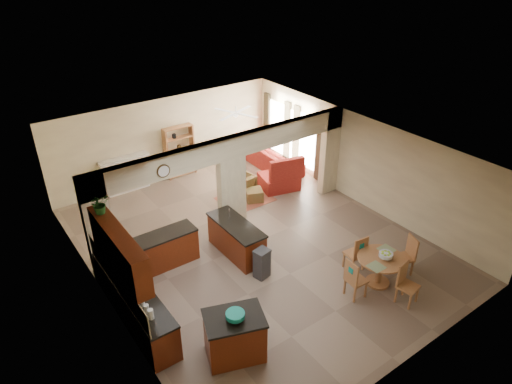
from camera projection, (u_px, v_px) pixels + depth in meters
floor at (253, 243)px, 12.48m from camera, size 10.00×10.00×0.00m
ceiling at (252, 149)px, 11.11m from camera, size 10.00×10.00×0.00m
wall_back at (166, 138)px, 15.33m from camera, size 8.00×0.00×8.00m
wall_front at (413, 311)px, 8.26m from camera, size 8.00×0.00×8.00m
wall_left at (101, 254)px, 9.75m from camera, size 0.00×10.00×10.00m
wall_right at (360, 160)px, 13.83m from camera, size 0.00×10.00×10.00m
partition_left_pier at (98, 228)px, 10.61m from camera, size 0.60×0.25×2.80m
partition_center_pier at (232, 194)px, 12.64m from camera, size 0.80×0.25×2.20m
partition_right_pier at (330, 152)px, 14.39m from camera, size 0.60×0.25×2.80m
partition_header at (230, 147)px, 11.96m from camera, size 8.00×0.25×0.60m
kitchen_counter at (143, 281)px, 10.41m from camera, size 2.52×3.29×1.48m
upper_cabinets at (119, 249)px, 9.02m from camera, size 0.35×2.40×0.90m
peninsula at (237, 239)px, 11.87m from camera, size 0.70×1.85×0.91m
wall_clock at (164, 171)px, 10.86m from camera, size 0.34×0.03×0.34m
rug at (245, 199)px, 14.57m from camera, size 1.60×1.30×0.01m
fireplace at (126, 174)px, 14.77m from camera, size 1.60×0.35×1.20m
shelving_unit at (180, 151)px, 15.62m from camera, size 1.00×0.32×1.80m
window_a at (308, 142)px, 15.54m from camera, size 0.02×0.90×1.90m
window_b at (277, 128)px, 16.74m from camera, size 0.02×0.90×1.90m
glazed_door at (292, 139)px, 16.22m from camera, size 0.02×0.70×2.10m
drape_a_left at (319, 148)px, 15.10m from camera, size 0.10×0.28×2.30m
drape_a_right at (296, 137)px, 15.95m from camera, size 0.10×0.28×2.30m
drape_b_left at (287, 133)px, 16.30m from camera, size 0.10×0.28×2.30m
drape_b_right at (267, 123)px, 17.15m from camera, size 0.10×0.28×2.30m
ceiling_fan at (236, 113)px, 14.11m from camera, size 1.00×1.00×0.10m
kitchen_island at (235, 336)px, 8.92m from camera, size 1.37×1.17×1.00m
teal_bowl at (235, 316)px, 8.57m from camera, size 0.37×0.37×0.17m
trash_can at (262, 265)px, 11.08m from camera, size 0.39×0.35×0.73m
dining_table at (380, 266)px, 10.80m from camera, size 1.11×1.11×0.76m
fruit_bowl at (386, 255)px, 10.61m from camera, size 0.33×0.33×0.17m
sofa at (273, 159)px, 16.37m from camera, size 2.54×1.06×0.73m
chaise at (279, 181)px, 15.13m from camera, size 1.38×1.23×0.47m
armchair at (241, 185)px, 14.69m from camera, size 0.84×0.86×0.69m
ottoman at (254, 195)px, 14.43m from camera, size 0.67×0.67×0.37m
plant at (100, 204)px, 9.26m from camera, size 0.45×0.41×0.43m
chair_north at (357, 252)px, 11.20m from camera, size 0.46×0.46×1.02m
chair_east at (407, 254)px, 11.14m from camera, size 0.54×0.54×1.02m
chair_south at (405, 281)px, 10.25m from camera, size 0.49×0.49×1.02m
chair_west at (354, 278)px, 10.36m from camera, size 0.45×0.45×1.02m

